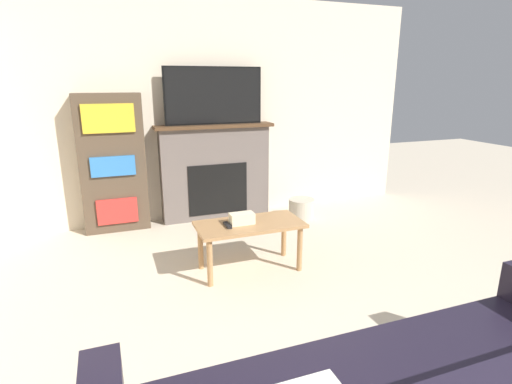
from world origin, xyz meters
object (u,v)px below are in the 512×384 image
bookshelf (113,164)px  storage_basket (301,209)px  tv (214,96)px  coffee_table (250,230)px  fireplace (216,171)px

bookshelf → storage_basket: bearing=-10.7°
bookshelf → tv: bearing=0.1°
tv → coffee_table: 1.94m
tv → coffee_table: size_ratio=1.23×
storage_basket → coffee_table: bearing=-134.2°
tv → bookshelf: bearing=-179.9°
fireplace → bookshelf: (-1.22, -0.02, 0.19)m
fireplace → storage_basket: size_ratio=4.52×
fireplace → bookshelf: size_ratio=0.93×
coffee_table → storage_basket: size_ratio=2.99×
fireplace → coffee_table: bearing=-93.6°
tv → bookshelf: (-1.22, -0.00, -0.74)m
coffee_table → bookshelf: (-1.12, 1.56, 0.40)m
fireplace → tv: size_ratio=1.23×
tv → coffee_table: (-0.10, -1.56, -1.15)m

